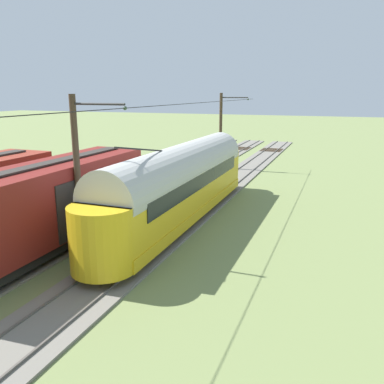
{
  "coord_description": "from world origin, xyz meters",
  "views": [
    {
      "loc": [
        -12.3,
        19.08,
        7.08
      ],
      "look_at": [
        -4.79,
        -0.83,
        1.77
      ],
      "focal_mm": 37.5,
      "sensor_mm": 36.0,
      "label": 1
    }
  ],
  "objects_px": {
    "catenary_pole_foreground": "(221,130)",
    "catenary_pole_mid_near": "(79,173)",
    "coach_adjacent": "(46,204)",
    "spare_tie_stack": "(42,188)",
    "vintage_streetcar": "(180,182)"
  },
  "relations": [
    {
      "from": "catenary_pole_foreground",
      "to": "spare_tie_stack",
      "type": "xyz_separation_m",
      "value": [
        9.63,
        13.22,
        -3.39
      ]
    },
    {
      "from": "spare_tie_stack",
      "to": "catenary_pole_mid_near",
      "type": "bearing_deg",
      "value": 138.82
    },
    {
      "from": "coach_adjacent",
      "to": "catenary_pole_mid_near",
      "type": "height_order",
      "value": "catenary_pole_mid_near"
    },
    {
      "from": "catenary_pole_foreground",
      "to": "catenary_pole_mid_near",
      "type": "xyz_separation_m",
      "value": [
        0.0,
        21.65,
        0.0
      ]
    },
    {
      "from": "vintage_streetcar",
      "to": "catenary_pole_foreground",
      "type": "xyz_separation_m",
      "value": [
        2.42,
        -15.91,
        1.4
      ]
    },
    {
      "from": "coach_adjacent",
      "to": "catenary_pole_foreground",
      "type": "distance_m",
      "value": 22.02
    },
    {
      "from": "catenary_pole_foreground",
      "to": "catenary_pole_mid_near",
      "type": "height_order",
      "value": "same"
    },
    {
      "from": "catenary_pole_foreground",
      "to": "catenary_pole_mid_near",
      "type": "distance_m",
      "value": 21.65
    },
    {
      "from": "vintage_streetcar",
      "to": "catenary_pole_foreground",
      "type": "bearing_deg",
      "value": -81.36
    },
    {
      "from": "spare_tie_stack",
      "to": "vintage_streetcar",
      "type": "bearing_deg",
      "value": 167.39
    },
    {
      "from": "coach_adjacent",
      "to": "catenary_pole_foreground",
      "type": "height_order",
      "value": "catenary_pole_foreground"
    },
    {
      "from": "spare_tie_stack",
      "to": "coach_adjacent",
      "type": "bearing_deg",
      "value": 132.5
    },
    {
      "from": "catenary_pole_foreground",
      "to": "spare_tie_stack",
      "type": "relative_size",
      "value": 2.92
    },
    {
      "from": "coach_adjacent",
      "to": "spare_tie_stack",
      "type": "height_order",
      "value": "coach_adjacent"
    },
    {
      "from": "vintage_streetcar",
      "to": "catenary_pole_foreground",
      "type": "height_order",
      "value": "catenary_pole_foreground"
    }
  ]
}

